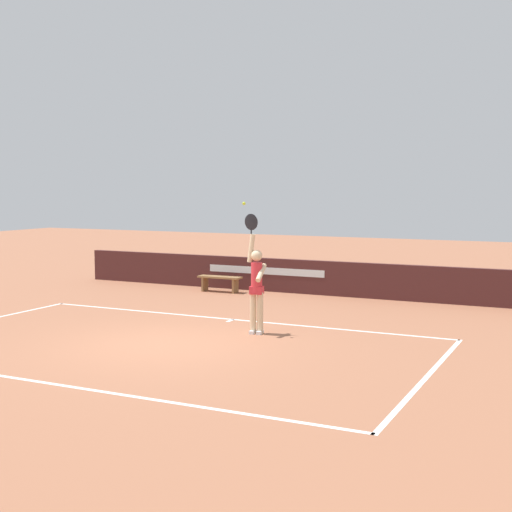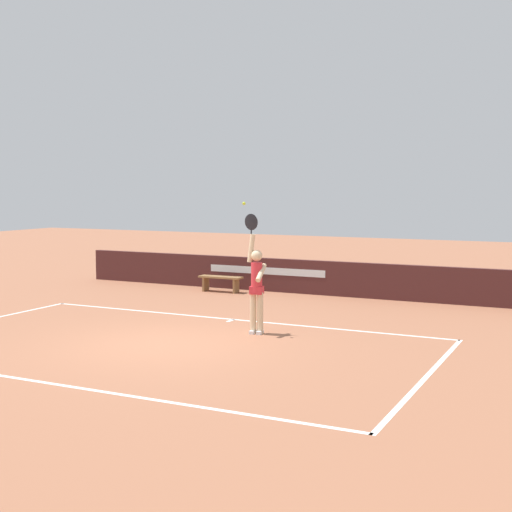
% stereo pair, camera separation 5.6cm
% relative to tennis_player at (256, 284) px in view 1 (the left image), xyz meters
% --- Properties ---
extents(ground_plane, '(60.00, 60.00, 0.00)m').
position_rel_tennis_player_xyz_m(ground_plane, '(-1.16, -1.64, -1.04)').
color(ground_plane, '#9F6245').
extents(court_lines, '(10.28, 6.06, 0.00)m').
position_rel_tennis_player_xyz_m(court_lines, '(-1.16, -1.78, -1.04)').
color(court_lines, white).
rests_on(court_lines, ground).
extents(back_wall, '(14.87, 0.18, 0.97)m').
position_rel_tennis_player_xyz_m(back_wall, '(-1.16, 5.60, -0.56)').
color(back_wall, '#45201F').
rests_on(back_wall, ground).
extents(tennis_player, '(0.49, 0.51, 2.51)m').
position_rel_tennis_player_xyz_m(tennis_player, '(0.00, 0.00, 0.00)').
color(tennis_player, beige).
rests_on(tennis_player, ground).
extents(tennis_ball, '(0.07, 0.07, 0.07)m').
position_rel_tennis_player_xyz_m(tennis_ball, '(-0.17, -0.22, 1.66)').
color(tennis_ball, '#C5E12F').
extents(courtside_bench_near, '(1.32, 0.39, 0.46)m').
position_rel_tennis_player_xyz_m(courtside_bench_near, '(-3.52, 4.84, -0.70)').
color(courtside_bench_near, olive).
rests_on(courtside_bench_near, ground).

